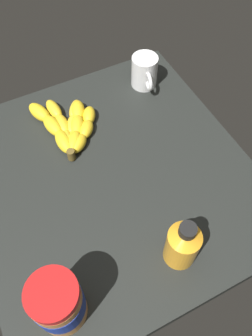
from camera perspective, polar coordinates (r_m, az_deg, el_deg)
ground_plane at (r=86.58cm, az=-2.52°, el=-1.72°), size 70.78×67.13×3.72cm
banana_bunch at (r=93.00cm, az=-9.56°, el=6.76°), size 22.22×17.53×3.73cm
peanut_butter_jar at (r=67.27cm, az=-11.10°, el=-20.92°), size 9.44×9.44×14.49cm
honey_bottle at (r=71.11cm, az=9.30°, el=-12.19°), size 6.78×6.78×13.91cm
coffee_mug at (r=102.11cm, az=3.07°, el=15.51°), size 11.01×7.36×9.31cm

